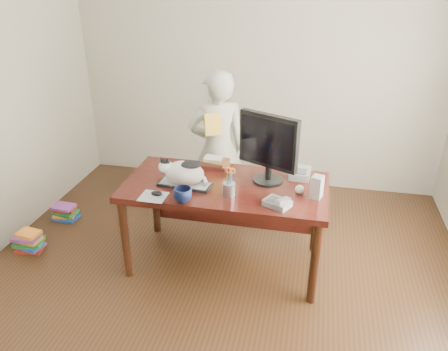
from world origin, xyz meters
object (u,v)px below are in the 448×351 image
book_stack (215,163)px  monitor (268,145)px  speaker (317,187)px  book_pile_a (29,241)px  phone (278,203)px  person (217,149)px  cat (183,172)px  coffee_mug (183,195)px  mouse (157,193)px  baseball (300,189)px  desk (227,196)px  calculator (300,173)px  pen_cup (229,188)px  book_pile_b (65,212)px  keyboard (185,184)px

book_stack → monitor: bearing=-14.6°
speaker → book_pile_a: bearing=-159.1°
phone → person: size_ratio=0.15×
book_stack → cat: bearing=-104.4°
coffee_mug → cat: bearing=106.5°
cat → mouse: 0.27m
monitor → baseball: size_ratio=8.33×
monitor → book_stack: 0.58m
baseball → mouse: bearing=-165.6°
monitor → desk: bearing=-150.5°
coffee_mug → baseball: bearing=20.7°
mouse → book_pile_a: bearing=176.9°
calculator → pen_cup: bearing=-135.6°
calculator → book_pile_b: bearing=-179.1°
coffee_mug → book_pile_a: bearing=174.7°
desk → keyboard: (-0.30, -0.17, 0.16)m
keyboard → pen_cup: bearing=-7.0°
book_pile_a → phone: bearing=-1.5°
monitor → baseball: (0.27, -0.13, -0.28)m
book_pile_a → speaker: bearing=3.0°
calculator → speaker: bearing=-64.4°
coffee_mug → mouse: bearing=169.0°
baseball → book_pile_a: (-2.33, -0.17, -0.70)m
monitor → book_pile_a: size_ratio=2.08×
mouse → baseball: (1.04, 0.27, 0.01)m
desk → baseball: (0.58, -0.11, 0.18)m
pen_cup → calculator: 0.67m
desk → pen_cup: pen_cup is taller
keyboard → mouse: bearing=-122.2°
keyboard → cat: cat is taller
cat → phone: cat is taller
monitor → baseball: 0.41m
mouse → book_pile_a: size_ratio=0.33×
desk → book_pile_a: size_ratio=5.92×
mouse → baseball: 1.08m
keyboard → book_pile_a: size_ratio=1.58×
keyboard → baseball: (0.88, 0.06, 0.02)m
book_stack → person: 0.41m
phone → calculator: 0.54m
pen_cup → person: person is taller
coffee_mug → baseball: 0.88m
cat → monitor: monitor is taller
book_stack → book_pile_a: (-1.59, -0.50, -0.70)m
speaker → baseball: size_ratio=2.58×
coffee_mug → book_stack: coffee_mug is taller
keyboard → book_stack: size_ratio=1.68×
pen_cup → mouse: (-0.53, -0.12, -0.04)m
keyboard → desk: bearing=35.1°
person → coffee_mug: bearing=64.0°
phone → baseball: (0.14, 0.23, 0.01)m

